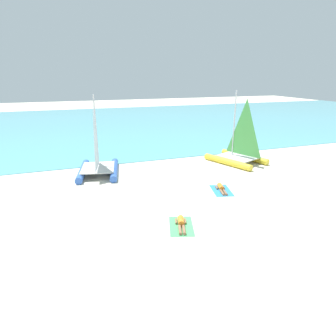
# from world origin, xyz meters

# --- Properties ---
(ground_plane) EXTENTS (120.00, 120.00, 0.00)m
(ground_plane) POSITION_xyz_m (0.00, 10.00, 0.00)
(ground_plane) COLOR beige
(ocean_water) EXTENTS (120.00, 40.00, 0.05)m
(ocean_water) POSITION_xyz_m (0.00, 30.34, 0.03)
(ocean_water) COLOR #5BB2C1
(ocean_water) RESTS_ON ground
(sailboat_blue) EXTENTS (3.43, 4.66, 5.52)m
(sailboat_blue) POSITION_xyz_m (-3.94, 8.43, 0.82)
(sailboat_blue) COLOR blue
(sailboat_blue) RESTS_ON ground
(sailboat_yellow) EXTENTS (4.20, 5.07, 5.67)m
(sailboat_yellow) POSITION_xyz_m (6.97, 7.65, 0.84)
(sailboat_yellow) COLOR yellow
(sailboat_yellow) RESTS_ON ground
(towel_left) EXTENTS (1.62, 2.14, 0.01)m
(towel_left) POSITION_xyz_m (-1.10, -0.41, 0.01)
(towel_left) COLOR #4CB266
(towel_left) RESTS_ON ground
(sunbather_left) EXTENTS (0.84, 1.54, 0.30)m
(sunbather_left) POSITION_xyz_m (-1.08, -0.35, 0.13)
(sunbather_left) COLOR orange
(sunbather_left) RESTS_ON towel_left
(towel_right) EXTENTS (1.52, 2.11, 0.01)m
(towel_right) POSITION_xyz_m (2.84, 2.82, 0.01)
(towel_right) COLOR #338CD8
(towel_right) RESTS_ON ground
(sunbather_right) EXTENTS (0.76, 1.56, 0.30)m
(sunbather_right) POSITION_xyz_m (2.85, 2.89, 0.13)
(sunbather_right) COLOR orange
(sunbather_right) RESTS_ON towel_right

